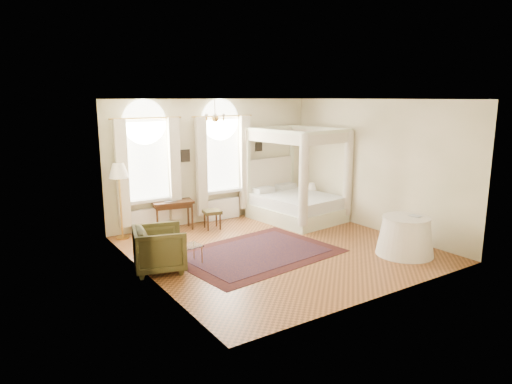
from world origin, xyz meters
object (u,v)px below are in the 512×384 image
Objects in this scene: nightstand at (312,205)px; floor_lamp at (119,175)px; canopy_bed at (297,199)px; coffee_table at (187,248)px; stool at (212,213)px; side_table at (405,236)px; writing_desk at (173,205)px; armchair at (160,249)px.

floor_lamp reaches higher than nightstand.
coffee_table is (-4.01, -1.51, -0.23)m from canopy_bed.
stool is 0.41× the size of side_table.
floor_lamp is at bearing 103.25° from coffee_table.
writing_desk is 2.59m from coffee_table.
floor_lamp is (-4.59, 0.95, 0.98)m from canopy_bed.
canopy_bed is 4.86m from armchair.
coffee_table is (-1.62, -1.99, -0.06)m from stool.
armchair is (-5.40, -1.83, 0.18)m from nightstand.
writing_desk is 0.60× the size of floor_lamp.
armchair reaches higher than writing_desk.
side_table is (3.44, -4.49, -0.24)m from writing_desk.
stool reaches higher than coffee_table.
coffee_table is at bearing -76.75° from floor_lamp.
side_table reaches higher than stool.
floor_lamp is 1.49× the size of side_table.
nightstand is 3.89m from side_table.
nightstand reaches higher than stool.
floor_lamp is (-1.32, 0.00, 0.91)m from writing_desk.
nightstand is 5.13m from coffee_table.
canopy_bed is 5.10× the size of stool.
side_table is at bearing -43.33° from floor_lamp.
nightstand is 4.13m from writing_desk.
coffee_table is at bearing -159.34° from canopy_bed.
armchair is at bearing 157.21° from side_table.
armchair is at bearing -118.38° from writing_desk.
writing_desk is at bearing -0.00° from floor_lamp.
canopy_bed is 2.44m from stool.
side_table is at bearing -25.92° from coffee_table.
floor_lamp is at bearing 180.00° from writing_desk.
floor_lamp is (-2.20, 0.47, 1.15)m from stool.
nightstand is 3.19m from stool.
armchair reaches higher than coffee_table.
nightstand is at bearing -56.10° from armchair.
writing_desk is 1.82× the size of coffee_table.
side_table is at bearing -57.50° from stool.
floor_lamp is (-0.58, 2.46, 1.21)m from coffee_table.
floor_lamp reaches higher than writing_desk.
canopy_bed is 3.40m from writing_desk.
canopy_bed is 4.78× the size of nightstand.
nightstand is at bearing 20.57° from coffee_table.
stool is 2.57m from coffee_table.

